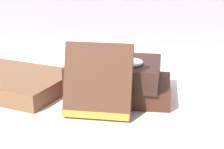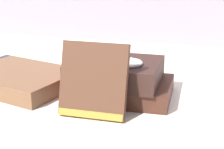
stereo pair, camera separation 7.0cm
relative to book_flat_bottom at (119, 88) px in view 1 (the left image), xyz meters
The scene contains 6 objects.
ground_plane 0.06m from the book_flat_bottom, 162.47° to the right, with size 3.00×3.00×0.00m, color silver.
book_flat_bottom is the anchor object (origin of this frame).
book_flat_top 0.04m from the book_flat_bottom, 149.42° to the right, with size 0.17×0.14×0.04m.
book_side_left 0.23m from the book_flat_bottom, behind, with size 0.27×0.22×0.04m.
book_leaning_front 0.11m from the book_flat_bottom, 102.53° to the right, with size 0.12×0.05×0.13m.
pocket_watch 0.07m from the book_flat_bottom, 46.45° to the right, with size 0.05×0.06×0.01m.
Camera 1 is at (0.15, -0.67, 0.27)m, focal length 60.00 mm.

